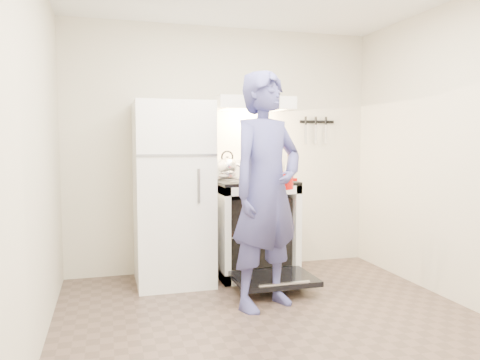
# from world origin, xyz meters

# --- Properties ---
(floor) EXTENTS (3.60, 3.60, 0.00)m
(floor) POSITION_xyz_m (0.00, 0.00, 0.00)
(floor) COLOR brown
(floor) RESTS_ON ground
(back_wall) EXTENTS (3.20, 0.02, 2.50)m
(back_wall) POSITION_xyz_m (0.00, 1.80, 1.25)
(back_wall) COLOR beige
(back_wall) RESTS_ON ground
(refrigerator) EXTENTS (0.70, 0.70, 1.70)m
(refrigerator) POSITION_xyz_m (-0.58, 1.45, 0.85)
(refrigerator) COLOR white
(refrigerator) RESTS_ON floor
(stove_body) EXTENTS (0.76, 0.65, 0.92)m
(stove_body) POSITION_xyz_m (0.23, 1.48, 0.46)
(stove_body) COLOR white
(stove_body) RESTS_ON floor
(cooktop) EXTENTS (0.76, 0.65, 0.03)m
(cooktop) POSITION_xyz_m (0.23, 1.48, 0.94)
(cooktop) COLOR black
(cooktop) RESTS_ON stove_body
(backsplash) EXTENTS (0.76, 0.07, 0.20)m
(backsplash) POSITION_xyz_m (0.23, 1.76, 1.05)
(backsplash) COLOR white
(backsplash) RESTS_ON cooktop
(oven_door) EXTENTS (0.70, 0.54, 0.04)m
(oven_door) POSITION_xyz_m (0.23, 0.88, 0.12)
(oven_door) COLOR black
(oven_door) RESTS_ON floor
(oven_rack) EXTENTS (0.60, 0.52, 0.01)m
(oven_rack) POSITION_xyz_m (0.23, 1.48, 0.44)
(oven_rack) COLOR slate
(oven_rack) RESTS_ON stove_body
(range_hood) EXTENTS (0.76, 0.50, 0.12)m
(range_hood) POSITION_xyz_m (0.23, 1.55, 1.71)
(range_hood) COLOR white
(range_hood) RESTS_ON back_wall
(knife_strip) EXTENTS (0.40, 0.02, 0.03)m
(knife_strip) POSITION_xyz_m (1.05, 1.79, 1.55)
(knife_strip) COLOR black
(knife_strip) RESTS_ON back_wall
(pizza_stone) EXTENTS (0.32, 0.32, 0.02)m
(pizza_stone) POSITION_xyz_m (0.32, 1.49, 0.45)
(pizza_stone) COLOR #7F5E48
(pizza_stone) RESTS_ON oven_rack
(tea_kettle) EXTENTS (0.24, 0.20, 0.29)m
(tea_kettle) POSITION_xyz_m (0.01, 1.68, 1.10)
(tea_kettle) COLOR silver
(tea_kettle) RESTS_ON cooktop
(utensil_jar) EXTENTS (0.11, 0.11, 0.13)m
(utensil_jar) POSITION_xyz_m (0.55, 1.33, 1.05)
(utensil_jar) COLOR silver
(utensil_jar) RESTS_ON cooktop
(person) EXTENTS (0.82, 0.69, 1.89)m
(person) POSITION_xyz_m (0.05, 0.58, 0.95)
(person) COLOR navy
(person) RESTS_ON floor
(dutch_oven) EXTENTS (0.32, 0.25, 0.22)m
(dutch_oven) POSITION_xyz_m (0.27, 0.89, 0.98)
(dutch_oven) COLOR #BD0604
(dutch_oven) RESTS_ON person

